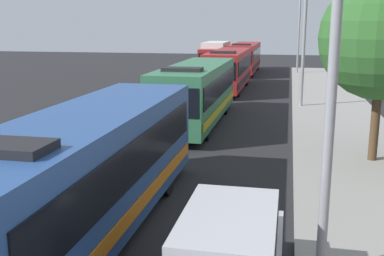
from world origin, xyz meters
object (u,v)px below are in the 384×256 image
Objects in this scene: roadside_tree at (382,38)px; streetlamp_far at (299,20)px; bus_lead at (88,170)px; bus_second_in_line at (196,92)px; streetlamp_mid at (305,17)px; bus_fourth_in_line at (245,57)px; bus_middle at (229,68)px; streetlamp_near at (337,10)px; box_truck_oncoming at (215,56)px.

streetlamp_far is at bearing 94.26° from roadside_tree.
bus_lead is 11.39m from roadside_tree.
bus_second_in_line is 1.21× the size of streetlamp_mid.
bus_lead and bus_fourth_in_line have the same top height.
bus_lead is 1.69× the size of roadside_tree.
bus_fourth_in_line is at bearing 90.00° from bus_middle.
bus_middle is at bearing 101.19° from streetlamp_near.
streetlamp_mid reaches higher than box_truck_oncoming.
bus_middle is 14.50m from box_truck_oncoming.
bus_middle is 1.27× the size of streetlamp_far.
streetlamp_far is at bearing 90.00° from streetlamp_near.
bus_lead is 26.38m from bus_middle.
bus_second_in_line is at bearing 90.00° from bus_lead.
streetlamp_far is (5.40, 39.61, 3.73)m from bus_lead.
bus_middle is 9.65m from streetlamp_mid.
streetlamp_near is (5.40, -27.28, 3.64)m from bus_middle.
streetlamp_near reaches higher than bus_fourth_in_line.
streetlamp_far is at bearing 78.36° from bus_second_in_line.
streetlamp_mid reaches higher than bus_fourth_in_line.
streetlamp_mid reaches higher than streetlamp_near.
bus_second_in_line is 10.00m from roadside_tree.
bus_middle is 0.94× the size of bus_fourth_in_line.
bus_second_in_line is at bearing -132.22° from streetlamp_mid.
roadside_tree is at bearing -78.40° from streetlamp_mid.
streetlamp_far is (5.40, 26.21, 3.73)m from bus_second_in_line.
bus_fourth_in_line is 40.86m from streetlamp_near.
streetlamp_near reaches higher than bus_middle.
box_truck_oncoming is at bearing 112.37° from streetlamp_mid.
streetlamp_mid is (8.70, -21.14, 3.79)m from box_truck_oncoming.
roadside_tree is at bearing -71.29° from box_truck_oncoming.
box_truck_oncoming is 42.46m from streetlamp_near.
bus_second_in_line is 12.98m from bus_middle.
bus_second_in_line is 0.92× the size of bus_fourth_in_line.
bus_middle is 14.77m from streetlamp_far.
bus_lead is 1.44× the size of box_truck_oncoming.
bus_middle is at bearing 112.70° from roadside_tree.
streetlamp_near is at bearing -82.38° from bus_fourth_in_line.
bus_second_in_line is 1.62× the size of roadside_tree.
streetlamp_far is at bearing 67.80° from bus_middle.
streetlamp_mid is (5.40, -20.09, 3.81)m from bus_fourth_in_line.
streetlamp_mid reaches higher than streetlamp_far.
bus_middle is at bearing -76.83° from box_truck_oncoming.
bus_middle is at bearing -112.20° from streetlamp_far.
bus_second_in_line is 1.25× the size of streetlamp_far.
streetlamp_mid is at bearing -52.47° from bus_middle.
bus_lead is at bearing -97.76° from streetlamp_far.
bus_middle is at bearing -90.00° from bus_fourth_in_line.
bus_middle is 13.06m from bus_fourth_in_line.
streetlamp_near is at bearing -105.20° from roadside_tree.
streetlamp_far reaches higher than streetlamp_near.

